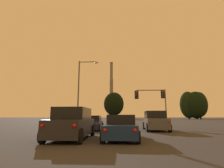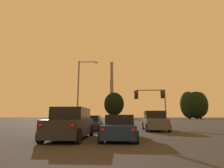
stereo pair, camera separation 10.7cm
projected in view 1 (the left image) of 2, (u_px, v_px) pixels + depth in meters
suv_right_lane_front at (155, 121)px, 17.08m from camera, size 2.25×4.96×1.86m
suv_left_lane_second at (72, 124)px, 10.64m from camera, size 2.13×4.92×1.86m
sedan_center_lane_second at (121, 127)px, 10.64m from camera, size 2.08×4.74×1.43m
sedan_left_lane_front at (92, 123)px, 17.61m from camera, size 2.10×4.75×1.43m
traffic_light_overhead_right at (155, 98)px, 25.43m from camera, size 4.62×0.50×5.25m
street_lamp at (81, 86)px, 25.97m from camera, size 3.05×0.36×9.68m
smokestack at (111, 95)px, 180.61m from camera, size 6.70×6.70×58.58m
treeline_far_left at (200, 104)px, 95.92m from camera, size 8.45×7.60×14.83m
treeline_center_left at (196, 105)px, 94.69m from camera, size 11.15×10.04×14.89m
treeline_right_mid at (114, 104)px, 99.75m from camera, size 11.38×10.24×15.13m
treeline_left_mid at (188, 105)px, 96.52m from camera, size 9.07×8.16×15.16m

